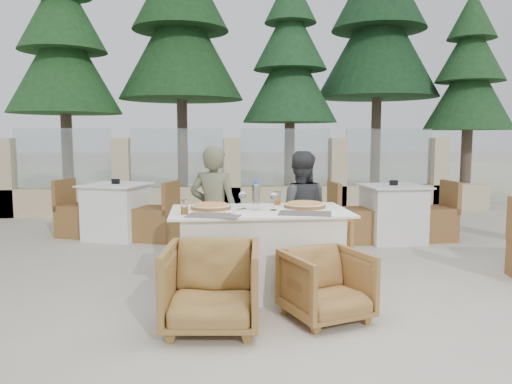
{
  "coord_description": "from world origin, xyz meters",
  "views": [
    {
      "loc": [
        -0.55,
        -4.4,
        1.44
      ],
      "look_at": [
        -0.03,
        0.35,
        0.9
      ],
      "focal_mm": 35.0,
      "sensor_mm": 36.0,
      "label": 1
    }
  ],
  "objects": [
    {
      "name": "armchair_far_left",
      "position": [
        -0.42,
        0.78,
        0.33
      ],
      "size": [
        0.73,
        0.75,
        0.67
      ],
      "primitive_type": "imported",
      "rotation": [
        0.0,
        0.0,
        3.16
      ],
      "color": "#9D6D39",
      "rests_on": "ground"
    },
    {
      "name": "beer_glass_left",
      "position": [
        -0.7,
        -0.14,
        0.83
      ],
      "size": [
        0.07,
        0.07,
        0.13
      ],
      "primitive_type": "cylinder",
      "rotation": [
        0.0,
        0.0,
        -0.21
      ],
      "color": "#C3841B",
      "rests_on": "dining_table"
    },
    {
      "name": "wine_glass_near",
      "position": [
        0.09,
        0.01,
        0.86
      ],
      "size": [
        0.08,
        0.08,
        0.18
      ],
      "primitive_type": null,
      "rotation": [
        0.0,
        0.0,
        0.03
      ],
      "color": "white",
      "rests_on": "dining_table"
    },
    {
      "name": "diner_left",
      "position": [
        -0.43,
        0.56,
        0.67
      ],
      "size": [
        0.57,
        0.46,
        1.35
      ],
      "primitive_type": "imported",
      "rotation": [
        0.0,
        0.0,
        2.83
      ],
      "color": "#5C5D44",
      "rests_on": "ground"
    },
    {
      "name": "diner_right",
      "position": [
        0.46,
        0.68,
        0.64
      ],
      "size": [
        0.7,
        0.58,
        1.28
      ],
      "primitive_type": "imported",
      "rotation": [
        0.0,
        0.0,
        2.98
      ],
      "color": "#36383B",
      "rests_on": "ground"
    },
    {
      "name": "armchair_near_left",
      "position": [
        -0.48,
        -0.79,
        0.32
      ],
      "size": [
        0.77,
        0.78,
        0.65
      ],
      "primitive_type": "imported",
      "rotation": [
        0.0,
        0.0,
        -0.11
      ],
      "color": "olive",
      "rests_on": "ground"
    },
    {
      "name": "pine_centre",
      "position": [
        1.5,
        7.2,
        2.5
      ],
      "size": [
        2.2,
        2.2,
        5.0
      ],
      "primitive_type": "cone",
      "color": "#204C26",
      "rests_on": "ground"
    },
    {
      "name": "wine_glass_centre",
      "position": [
        -0.18,
        0.12,
        0.86
      ],
      "size": [
        0.1,
        0.1,
        0.18
      ],
      "primitive_type": null,
      "rotation": [
        0.0,
        0.0,
        0.31
      ],
      "color": "white",
      "rests_on": "dining_table"
    },
    {
      "name": "pine_far_right",
      "position": [
        5.5,
        6.5,
        2.25
      ],
      "size": [
        1.98,
        1.98,
        4.5
      ],
      "primitive_type": "cone",
      "color": "#214B23",
      "rests_on": "ground"
    },
    {
      "name": "water_bottle",
      "position": [
        -0.06,
        0.06,
        0.9
      ],
      "size": [
        0.1,
        0.1,
        0.27
      ],
      "primitive_type": "cylinder",
      "rotation": [
        0.0,
        0.0,
        0.38
      ],
      "color": "#AECCE5",
      "rests_on": "dining_table"
    },
    {
      "name": "bg_table_b",
      "position": [
        2.04,
        2.1,
        0.39
      ],
      "size": [
        1.66,
        0.86,
        0.77
      ],
      "primitive_type": null,
      "rotation": [
        0.0,
        0.0,
        0.03
      ],
      "color": "silver",
      "rests_on": "ground"
    },
    {
      "name": "olive_dish",
      "position": [
        -0.23,
        -0.16,
        0.79
      ],
      "size": [
        0.11,
        0.11,
        0.04
      ],
      "primitive_type": null,
      "rotation": [
        0.0,
        0.0,
        0.01
      ],
      "color": "white",
      "rests_on": "dining_table"
    },
    {
      "name": "dining_table",
      "position": [
        -0.03,
        0.05,
        0.39
      ],
      "size": [
        1.6,
        0.9,
        0.77
      ],
      "primitive_type": null,
      "color": "white",
      "rests_on": "ground"
    },
    {
      "name": "pine_mid_left",
      "position": [
        -1.0,
        7.5,
        3.25
      ],
      "size": [
        2.86,
        2.86,
        6.5
      ],
      "primitive_type": "cone",
      "color": "#1D461F",
      "rests_on": "ground"
    },
    {
      "name": "pizza_left",
      "position": [
        -0.47,
        0.15,
        0.79
      ],
      "size": [
        0.37,
        0.37,
        0.05
      ],
      "primitive_type": "cylinder",
      "rotation": [
        0.0,
        0.0,
        -0.01
      ],
      "color": "#DF491E",
      "rests_on": "dining_table"
    },
    {
      "name": "pine_far_left",
      "position": [
        -3.5,
        7.0,
        2.75
      ],
      "size": [
        2.42,
        2.42,
        5.5
      ],
      "primitive_type": "cone",
      "color": "#224F22",
      "rests_on": "ground"
    },
    {
      "name": "placemat_near_left",
      "position": [
        -0.45,
        -0.23,
        0.77
      ],
      "size": [
        0.51,
        0.41,
        0.0
      ],
      "primitive_type": "cube",
      "rotation": [
        0.0,
        0.0,
        -0.27
      ],
      "color": "#5D5850",
      "rests_on": "dining_table"
    },
    {
      "name": "bg_table_a",
      "position": [
        -1.75,
        2.71,
        0.39
      ],
      "size": [
        1.82,
        1.34,
        0.77
      ],
      "primitive_type": null,
      "rotation": [
        0.0,
        0.0,
        -0.35
      ],
      "color": "white",
      "rests_on": "ground"
    },
    {
      "name": "armchair_far_right",
      "position": [
        0.49,
        0.58,
        0.33
      ],
      "size": [
        0.95,
        0.96,
        0.67
      ],
      "primitive_type": "imported",
      "rotation": [
        0.0,
        0.0,
        3.57
      ],
      "color": "olive",
      "rests_on": "ground"
    },
    {
      "name": "perimeter_wall_far",
      "position": [
        0.0,
        4.8,
        0.8
      ],
      "size": [
        10.0,
        0.34,
        1.6
      ],
      "primitive_type": null,
      "color": "beige",
      "rests_on": "ground"
    },
    {
      "name": "placemat_near_right",
      "position": [
        0.33,
        -0.2,
        0.77
      ],
      "size": [
        0.51,
        0.4,
        0.0
      ],
      "primitive_type": "cube",
      "rotation": [
        0.0,
        0.0,
        -0.26
      ],
      "color": "#534C47",
      "rests_on": "dining_table"
    },
    {
      "name": "sand_patch",
      "position": [
        0.0,
        14.0,
        0.01
      ],
      "size": [
        30.0,
        16.0,
        0.01
      ],
      "primitive_type": "cube",
      "color": "beige",
      "rests_on": "ground"
    },
    {
      "name": "pizza_right",
      "position": [
        0.41,
        0.15,
        0.8
      ],
      "size": [
        0.5,
        0.5,
        0.05
      ],
      "primitive_type": "cylinder",
      "rotation": [
        0.0,
        0.0,
        0.34
      ],
      "color": "#C5681A",
      "rests_on": "dining_table"
    },
    {
      "name": "pine_mid_right",
      "position": [
        3.8,
        7.8,
        3.4
      ],
      "size": [
        2.99,
        2.99,
        6.8
      ],
      "primitive_type": "cone",
      "color": "#1A3E1F",
      "rests_on": "ground"
    },
    {
      "name": "beer_glass_right",
      "position": [
        0.18,
        0.35,
        0.84
      ],
      "size": [
        0.07,
        0.07,
        0.13
      ],
      "primitive_type": "cylinder",
      "rotation": [
        0.0,
        0.0,
        0.01
      ],
      "color": "orange",
      "rests_on": "dining_table"
    },
    {
      "name": "ground",
      "position": [
        0.0,
        0.0,
        0.0
      ],
      "size": [
        80.0,
        80.0,
        0.0
      ],
      "primitive_type": "plane",
      "color": "#BDB1A1",
      "rests_on": "ground"
    },
    {
      "name": "armchair_near_right",
      "position": [
        0.41,
        -0.69,
        0.28
      ],
      "size": [
        0.75,
        0.76,
        0.55
      ],
      "primitive_type": "imported",
      "rotation": [
        0.0,
        0.0,
        0.32
      ],
      "color": "olive",
      "rests_on": "ground"
    }
  ]
}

